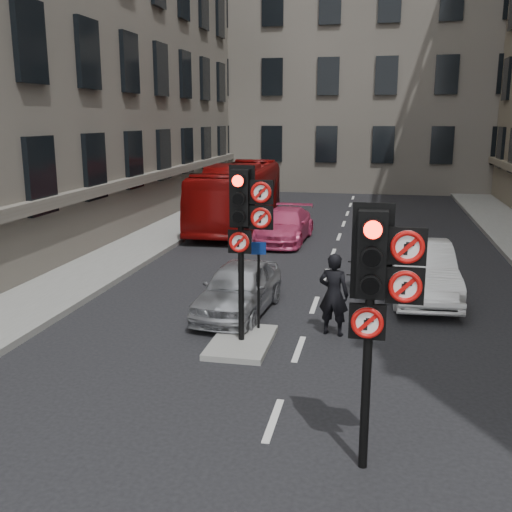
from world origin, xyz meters
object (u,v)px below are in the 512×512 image
at_px(signal_far, 245,216).
at_px(car_pink, 285,226).
at_px(car_silver, 239,288).
at_px(motorcycle, 355,274).
at_px(car_white, 421,270).
at_px(signal_near, 378,283).
at_px(bus_red, 238,195).
at_px(info_sign, 258,273).
at_px(motorcyclist, 334,294).

bearing_deg(signal_far, car_pink, 94.55).
xyz_separation_m(car_silver, motorcycle, (2.66, 2.43, -0.14)).
relative_size(car_silver, car_white, 0.84).
bearing_deg(signal_near, car_white, 82.21).
height_order(signal_near, car_white, signal_near).
relative_size(car_silver, car_pink, 0.87).
relative_size(car_pink, bus_red, 0.44).
bearing_deg(signal_far, car_silver, 106.87).
distance_m(car_white, bus_red, 11.88).
height_order(car_pink, motorcycle, car_pink).
height_order(motorcycle, info_sign, info_sign).
relative_size(signal_near, car_white, 0.81).
height_order(car_white, info_sign, info_sign).
xyz_separation_m(car_silver, car_white, (4.34, 2.24, 0.09)).
relative_size(signal_near, signal_far, 1.00).
xyz_separation_m(signal_far, bus_red, (-3.39, 13.75, -1.37)).
bearing_deg(signal_far, car_white, 48.74).
xyz_separation_m(motorcycle, info_sign, (-1.92, -3.69, 0.87)).
distance_m(signal_near, motorcycle, 8.71).
bearing_deg(bus_red, car_silver, -77.78).
height_order(signal_far, info_sign, signal_far).
xyz_separation_m(car_silver, car_pink, (-0.24, 8.64, -0.01)).
relative_size(signal_far, info_sign, 1.86).
height_order(motorcycle, motorcyclist, motorcyclist).
xyz_separation_m(motorcycle, motorcyclist, (-0.33, -3.43, 0.41)).
bearing_deg(car_white, car_silver, -156.33).
distance_m(car_pink, motorcyclist, 9.98).
bearing_deg(info_sign, signal_far, -109.60).
height_order(car_white, bus_red, bus_red).
distance_m(car_pink, motorcycle, 6.86).
distance_m(motorcycle, info_sign, 4.25).
xyz_separation_m(signal_far, motorcycle, (2.05, 4.43, -2.21)).
height_order(signal_near, motorcycle, signal_near).
bearing_deg(info_sign, car_white, 34.25).
xyz_separation_m(car_pink, motorcyclist, (2.56, -9.64, 0.29)).
relative_size(signal_near, car_silver, 0.97).
height_order(car_silver, motorcyclist, motorcyclist).
bearing_deg(motorcyclist, info_sign, 21.46).
xyz_separation_m(bus_red, info_sign, (3.51, -13.01, 0.03)).
height_order(signal_near, car_pink, signal_near).
bearing_deg(car_pink, info_sign, -81.97).
bearing_deg(signal_near, signal_far, 123.02).
bearing_deg(car_pink, car_silver, -85.99).
bearing_deg(bus_red, signal_near, -72.45).
relative_size(signal_near, car_pink, 0.84).
xyz_separation_m(motorcyclist, info_sign, (-1.59, -0.27, 0.46)).
xyz_separation_m(signal_near, signal_far, (-2.60, 4.00, 0.12)).
relative_size(signal_near, info_sign, 1.86).
distance_m(signal_near, info_sign, 5.49).
height_order(car_silver, bus_red, bus_red).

